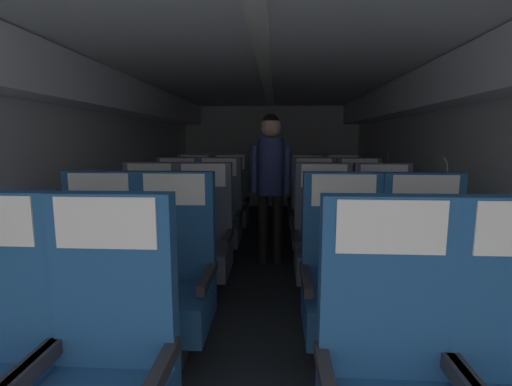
# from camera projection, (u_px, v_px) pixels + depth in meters

# --- Properties ---
(ground) EXTENTS (3.79, 7.95, 0.02)m
(ground) POSITION_uv_depth(u_px,v_px,m) (265.00, 271.00, 3.87)
(ground) COLOR #23282D
(fuselage_shell) EXTENTS (3.67, 7.60, 2.10)m
(fuselage_shell) POSITION_uv_depth(u_px,v_px,m) (266.00, 125.00, 3.91)
(fuselage_shell) COLOR silver
(fuselage_shell) RESTS_ON ground
(seat_a_left_aisle) EXTENTS (0.52, 0.52, 1.18)m
(seat_a_left_aisle) POSITION_uv_depth(u_px,v_px,m) (103.00, 378.00, 1.37)
(seat_a_left_aisle) COLOR #38383D
(seat_a_left_aisle) RESTS_ON ground
(seat_b_left_window) EXTENTS (0.52, 0.52, 1.18)m
(seat_b_left_window) POSITION_uv_depth(u_px,v_px,m) (97.00, 280.00, 2.32)
(seat_b_left_window) COLOR #38383D
(seat_b_left_window) RESTS_ON ground
(seat_b_left_aisle) EXTENTS (0.52, 0.52, 1.18)m
(seat_b_left_aisle) POSITION_uv_depth(u_px,v_px,m) (173.00, 282.00, 2.29)
(seat_b_left_aisle) COLOR #38383D
(seat_b_left_aisle) RESTS_ON ground
(seat_b_right_aisle) EXTENTS (0.52, 0.52, 1.18)m
(seat_b_right_aisle) POSITION_uv_depth(u_px,v_px,m) (425.00, 288.00, 2.21)
(seat_b_right_aisle) COLOR #38383D
(seat_b_right_aisle) RESTS_ON ground
(seat_b_right_window) EXTENTS (0.52, 0.52, 1.18)m
(seat_b_right_window) POSITION_uv_depth(u_px,v_px,m) (343.00, 285.00, 2.25)
(seat_b_right_window) COLOR #38383D
(seat_b_right_window) RESTS_ON ground
(seat_c_left_window) EXTENTS (0.52, 0.52, 1.18)m
(seat_c_left_window) POSITION_uv_depth(u_px,v_px,m) (149.00, 240.00, 3.25)
(seat_c_left_window) COLOR #38383D
(seat_c_left_window) RESTS_ON ground
(seat_c_left_aisle) EXTENTS (0.52, 0.52, 1.18)m
(seat_c_left_aisle) POSITION_uv_depth(u_px,v_px,m) (203.00, 242.00, 3.20)
(seat_c_left_aisle) COLOR #38383D
(seat_c_left_aisle) RESTS_ON ground
(seat_c_right_aisle) EXTENTS (0.52, 0.52, 1.18)m
(seat_c_right_aisle) POSITION_uv_depth(u_px,v_px,m) (383.00, 245.00, 3.11)
(seat_c_right_aisle) COLOR #38383D
(seat_c_right_aisle) RESTS_ON ground
(seat_c_right_window) EXTENTS (0.52, 0.52, 1.18)m
(seat_c_right_window) POSITION_uv_depth(u_px,v_px,m) (324.00, 243.00, 3.14)
(seat_c_right_window) COLOR #38383D
(seat_c_right_window) RESTS_ON ground
(seat_d_left_window) EXTENTS (0.52, 0.52, 1.18)m
(seat_d_left_window) POSITION_uv_depth(u_px,v_px,m) (177.00, 218.00, 4.16)
(seat_d_left_window) COLOR #38383D
(seat_d_left_window) RESTS_ON ground
(seat_d_left_aisle) EXTENTS (0.52, 0.52, 1.18)m
(seat_d_left_aisle) POSITION_uv_depth(u_px,v_px,m) (219.00, 219.00, 4.12)
(seat_d_left_aisle) COLOR #38383D
(seat_d_left_aisle) RESTS_ON ground
(seat_d_right_aisle) EXTENTS (0.52, 0.52, 1.18)m
(seat_d_right_aisle) POSITION_uv_depth(u_px,v_px,m) (359.00, 220.00, 4.03)
(seat_d_right_aisle) COLOR #38383D
(seat_d_right_aisle) RESTS_ON ground
(seat_d_right_window) EXTENTS (0.52, 0.52, 1.18)m
(seat_d_right_window) POSITION_uv_depth(u_px,v_px,m) (314.00, 220.00, 4.08)
(seat_d_right_window) COLOR #38383D
(seat_d_right_window) RESTS_ON ground
(seat_e_left_window) EXTENTS (0.52, 0.52, 1.18)m
(seat_e_left_window) POSITION_uv_depth(u_px,v_px,m) (194.00, 204.00, 5.08)
(seat_e_left_window) COLOR #38383D
(seat_e_left_window) RESTS_ON ground
(seat_e_left_aisle) EXTENTS (0.52, 0.52, 1.18)m
(seat_e_left_aisle) POSITION_uv_depth(u_px,v_px,m) (230.00, 204.00, 5.04)
(seat_e_left_aisle) COLOR #38383D
(seat_e_left_aisle) RESTS_ON ground
(seat_e_right_aisle) EXTENTS (0.52, 0.52, 1.18)m
(seat_e_right_aisle) POSITION_uv_depth(u_px,v_px,m) (343.00, 205.00, 4.96)
(seat_e_right_aisle) COLOR #38383D
(seat_e_right_aisle) RESTS_ON ground
(seat_e_right_window) EXTENTS (0.52, 0.52, 1.18)m
(seat_e_right_window) POSITION_uv_depth(u_px,v_px,m) (307.00, 205.00, 4.98)
(seat_e_right_window) COLOR #38383D
(seat_e_right_window) RESTS_ON ground
(flight_attendant) EXTENTS (0.43, 0.28, 1.65)m
(flight_attendant) POSITION_uv_depth(u_px,v_px,m) (271.00, 172.00, 3.97)
(flight_attendant) COLOR black
(flight_attendant) RESTS_ON ground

